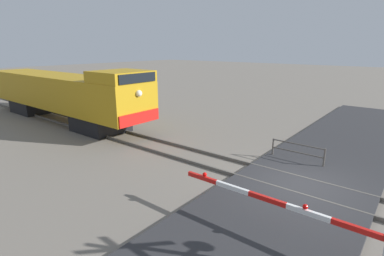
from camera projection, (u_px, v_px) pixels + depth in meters
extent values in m
plane|color=slate|center=(301.00, 188.00, 11.17)|extent=(160.00, 160.00, 0.00)
cube|color=#59544C|center=(295.00, 193.00, 10.61)|extent=(0.08, 80.00, 0.15)
cube|color=#59544C|center=(308.00, 180.00, 11.69)|extent=(0.08, 80.00, 0.15)
cube|color=#2D2D30|center=(302.00, 186.00, 11.15)|extent=(36.00, 4.92, 0.15)
cube|color=black|center=(100.00, 123.00, 18.61)|extent=(2.51, 3.20, 1.05)
cube|color=black|center=(34.00, 106.00, 24.03)|extent=(2.51, 3.20, 1.05)
cube|color=#B28414|center=(60.00, 91.00, 20.89)|extent=(2.96, 16.44, 2.19)
cube|color=#B28414|center=(121.00, 76.00, 16.41)|extent=(2.90, 2.73, 0.63)
cube|color=black|center=(138.00, 78.00, 15.57)|extent=(2.51, 0.06, 0.50)
cube|color=red|center=(140.00, 118.00, 16.14)|extent=(2.81, 0.08, 0.64)
sphere|color=#F2EACC|center=(139.00, 93.00, 15.78)|extent=(0.36, 0.36, 0.36)
cube|color=red|center=(357.00, 229.00, 6.89)|extent=(0.10, 1.12, 0.14)
cube|color=white|center=(308.00, 213.00, 7.56)|extent=(0.10, 1.12, 0.14)
cube|color=red|center=(267.00, 199.00, 8.23)|extent=(0.10, 1.12, 0.14)
cube|color=white|center=(232.00, 188.00, 8.90)|extent=(0.10, 1.12, 0.14)
cube|color=red|center=(202.00, 178.00, 9.57)|extent=(0.10, 1.12, 0.14)
sphere|color=red|center=(305.00, 207.00, 7.57)|extent=(0.14, 0.14, 0.14)
sphere|color=red|center=(205.00, 174.00, 9.48)|extent=(0.14, 0.14, 0.14)
cylinder|color=#4C4742|center=(324.00, 159.00, 12.74)|extent=(0.08, 0.08, 0.95)
cylinder|color=#4C4742|center=(273.00, 148.00, 14.14)|extent=(0.08, 0.08, 0.95)
cylinder|color=#4C4742|center=(298.00, 144.00, 13.32)|extent=(0.06, 2.33, 0.06)
cylinder|color=#4C4742|center=(297.00, 152.00, 13.43)|extent=(0.06, 2.33, 0.06)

